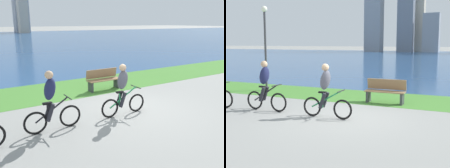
% 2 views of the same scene
% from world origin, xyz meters
% --- Properties ---
extents(ground_plane, '(300.00, 300.00, 0.00)m').
position_xyz_m(ground_plane, '(0.00, 0.00, 0.00)').
color(ground_plane, gray).
extents(grass_strip_bayside, '(120.00, 3.14, 0.01)m').
position_xyz_m(grass_strip_bayside, '(0.00, 3.58, 0.00)').
color(grass_strip_bayside, '#478433').
rests_on(grass_strip_bayside, ground).
extents(cyclist_lead, '(1.64, 0.52, 1.64)m').
position_xyz_m(cyclist_lead, '(-0.47, -0.28, 0.83)').
color(cyclist_lead, black).
rests_on(cyclist_lead, ground).
extents(cyclist_trailing, '(1.61, 0.52, 1.67)m').
position_xyz_m(cyclist_trailing, '(-2.76, -0.23, 0.83)').
color(cyclist_trailing, black).
rests_on(cyclist_trailing, ground).
extents(bench_near_path, '(1.50, 0.47, 0.90)m').
position_xyz_m(bench_near_path, '(0.54, 2.68, 0.45)').
color(bench_near_path, olive).
rests_on(bench_near_path, ground).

